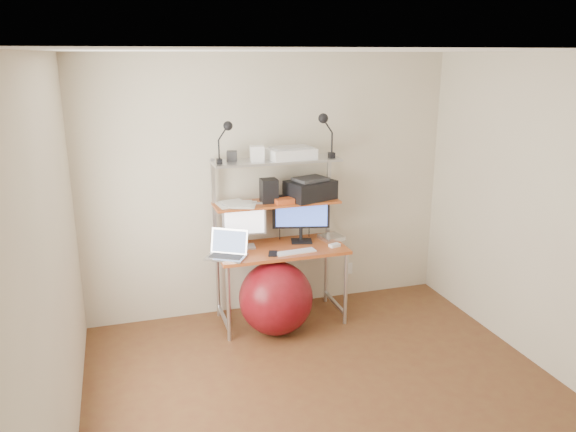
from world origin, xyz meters
The scene contains 20 objects.
room centered at (0.00, 0.00, 1.25)m, with size 3.60×3.60×3.60m.
computer_desk centered at (0.00, 1.50, 0.96)m, with size 1.20×0.60×1.57m.
wall_outlet centered at (0.85, 1.79, 0.30)m, with size 0.08×0.01×0.12m, color white.
monitor_silver centered at (-0.32, 1.56, 0.98)m, with size 0.41×0.16×0.45m.
monitor_black centered at (0.24, 1.55, 1.01)m, with size 0.54×0.20×0.54m.
laptop centered at (-0.52, 1.35, 0.79)m, with size 0.43×0.41×0.30m.
keyboard centered at (0.09, 1.27, 0.75)m, with size 0.38×0.11×0.01m, color white.
mouse centered at (0.49, 1.31, 0.75)m, with size 0.10×0.06×0.03m, color white.
mac_mini centered at (0.54, 1.53, 0.76)m, with size 0.20×0.20×0.04m, color silver.
phone centered at (-0.12, 1.28, 0.75)m, with size 0.08×0.14×0.01m, color black.
printer centered at (0.33, 1.57, 1.25)m, with size 0.51×0.42×0.21m.
nas_cube centered at (-0.07, 1.57, 1.26)m, with size 0.15×0.15×0.22m, color black.
red_box centered at (0.05, 1.48, 1.18)m, with size 0.17×0.12×0.05m, color #C04B1E.
scanner centered at (0.14, 1.57, 1.60)m, with size 0.46×0.33×0.11m.
box_white centered at (-0.19, 1.53, 1.62)m, with size 0.12×0.10×0.14m, color white.
box_grey centered at (-0.40, 1.62, 1.60)m, with size 0.09×0.09×0.09m, color #323234.
clip_lamp_left centered at (-0.47, 1.50, 1.82)m, with size 0.15×0.08×0.37m.
clip_lamp_right centered at (0.44, 1.49, 1.85)m, with size 0.17×0.09×0.41m.
exercise_ball centered at (-0.11, 1.21, 0.34)m, with size 0.68×0.68×0.68m, color maroon.
paper_stack centered at (-0.38, 1.56, 1.16)m, with size 0.39×0.39×0.02m.
Camera 1 is at (-1.40, -3.32, 2.48)m, focal length 35.00 mm.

